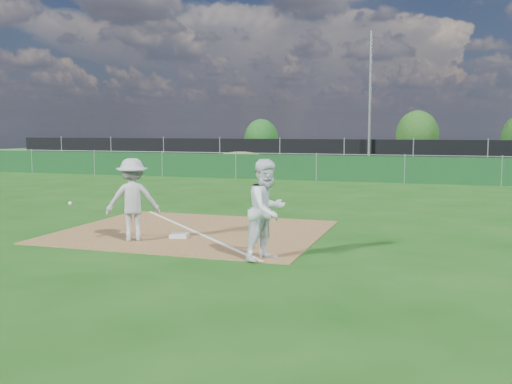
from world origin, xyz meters
TOP-DOWN VIEW (x-y plane):
  - ground at (0.00, 10.00)m, footprint 90.00×90.00m
  - infield_dirt at (0.00, 1.00)m, footprint 6.00×5.00m
  - foul_line at (0.00, 1.00)m, footprint 5.01×5.01m
  - green_fence at (0.00, 15.00)m, footprint 44.00×0.05m
  - dirt_mound at (-5.00, 18.50)m, footprint 3.38×2.60m
  - black_fence at (0.00, 23.00)m, footprint 46.00×0.04m
  - parking_lot at (0.00, 28.00)m, footprint 46.00×9.00m
  - light_pole at (1.50, 22.70)m, footprint 0.16×0.16m
  - first_base at (0.01, 0.21)m, footprint 0.47×0.47m
  - play_at_first at (-0.76, -0.43)m, footprint 2.00×1.12m
  - runner at (2.50, -1.25)m, footprint 1.02×1.12m
  - car_left at (-4.20, 26.61)m, footprint 4.84×2.46m
  - car_mid at (-0.13, 27.20)m, footprint 4.44×2.71m
  - car_right at (3.39, 26.55)m, footprint 4.90×3.37m
  - tree_left at (-8.30, 32.86)m, footprint 2.71×2.71m
  - tree_mid at (3.75, 34.54)m, footprint 3.23×3.23m

SIDE VIEW (x-z plane):
  - ground at x=0.00m, z-range 0.00..0.00m
  - parking_lot at x=0.00m, z-range 0.00..0.01m
  - infield_dirt at x=0.00m, z-range 0.00..0.02m
  - foul_line at x=0.00m, z-range 0.02..0.03m
  - first_base at x=0.01m, z-range 0.02..0.10m
  - dirt_mound at x=-5.00m, z-range 0.00..1.17m
  - green_fence at x=0.00m, z-range 0.00..1.20m
  - car_right at x=3.39m, z-range 0.01..1.33m
  - car_mid at x=-0.13m, z-range 0.01..1.39m
  - car_left at x=-4.20m, z-range 0.01..1.59m
  - black_fence at x=0.00m, z-range 0.00..1.80m
  - play_at_first at x=-0.76m, z-range 0.02..1.79m
  - runner at x=2.50m, z-range 0.00..1.88m
  - tree_left at x=-8.30m, z-range 0.05..3.26m
  - tree_mid at x=3.75m, z-range 0.06..3.89m
  - light_pole at x=1.50m, z-range 0.00..8.00m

